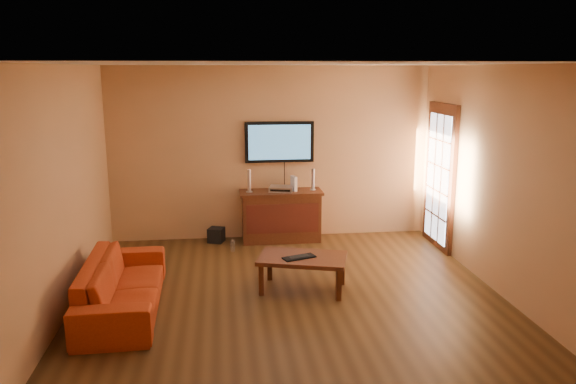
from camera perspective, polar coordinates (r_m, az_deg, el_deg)
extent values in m
plane|color=#3B2610|center=(6.77, 0.27, -10.62)|extent=(5.00, 5.00, 0.00)
plane|color=tan|center=(8.81, -1.76, 3.95)|extent=(5.00, 0.00, 5.00)
plane|color=tan|center=(6.54, -21.99, 0.05)|extent=(0.00, 5.00, 5.00)
plane|color=tan|center=(7.12, 20.68, 1.09)|extent=(0.00, 5.00, 5.00)
plane|color=white|center=(6.23, 0.29, 12.89)|extent=(5.00, 5.00, 0.00)
cube|color=#431E0F|center=(8.67, 15.17, 1.37)|extent=(0.06, 1.02, 2.22)
cube|color=white|center=(8.66, 14.95, 1.36)|extent=(0.01, 0.79, 1.89)
cube|color=#431E0F|center=(8.78, -0.72, -2.56)|extent=(1.20, 0.45, 0.75)
cube|color=#37110A|center=(8.55, -0.55, -2.72)|extent=(1.11, 0.02, 0.45)
cube|color=#431E0F|center=(8.69, -0.72, -0.03)|extent=(1.28, 0.49, 0.04)
cube|color=black|center=(8.75, -0.88, 5.10)|extent=(1.08, 0.07, 0.64)
cube|color=teal|center=(8.72, -0.85, 5.07)|extent=(0.97, 0.01, 0.54)
cube|color=#431E0F|center=(6.84, 1.49, -6.74)|extent=(1.18, 0.90, 0.05)
cube|color=#431E0F|center=(6.76, -2.75, -8.93)|extent=(0.06, 0.06, 0.38)
cube|color=#431E0F|center=(6.63, 5.16, -9.40)|extent=(0.06, 0.06, 0.38)
cube|color=#431E0F|center=(7.22, -1.88, -7.49)|extent=(0.06, 0.06, 0.38)
cube|color=#431E0F|center=(7.11, 5.50, -7.89)|extent=(0.06, 0.06, 0.38)
imported|color=#AA3512|center=(6.56, -16.50, -8.22)|extent=(0.64, 2.03, 0.79)
cylinder|color=silver|center=(8.63, -3.95, 0.03)|extent=(0.10, 0.10, 0.01)
cylinder|color=silver|center=(8.59, -3.97, 1.18)|extent=(0.05, 0.05, 0.34)
cylinder|color=silver|center=(8.77, 2.54, 0.25)|extent=(0.09, 0.09, 0.01)
cylinder|color=silver|center=(8.74, 2.56, 1.32)|extent=(0.05, 0.05, 0.32)
cube|color=silver|center=(8.65, -0.70, 0.33)|extent=(0.41, 0.33, 0.08)
cube|color=white|center=(8.68, 0.60, 0.87)|extent=(0.09, 0.17, 0.23)
cube|color=black|center=(8.84, -7.30, -4.35)|extent=(0.29, 0.29, 0.22)
cylinder|color=white|center=(8.37, -5.65, -5.48)|extent=(0.06, 0.06, 0.17)
sphere|color=white|center=(8.35, -5.67, -4.90)|extent=(0.03, 0.03, 0.03)
cube|color=black|center=(6.77, 1.13, -6.65)|extent=(0.42, 0.27, 0.02)
cube|color=black|center=(6.77, 1.13, -6.55)|extent=(0.28, 0.19, 0.01)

